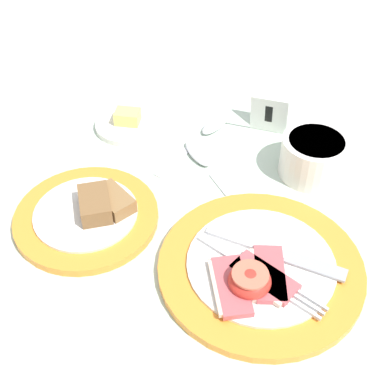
{
  "coord_description": "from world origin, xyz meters",
  "views": [
    {
      "loc": [
        0.13,
        -0.4,
        0.54
      ],
      "look_at": [
        -0.06,
        0.11,
        0.02
      ],
      "focal_mm": 50.0,
      "sensor_mm": 36.0,
      "label": 1
    }
  ],
  "objects_px": {
    "sugar_cup": "(314,156)",
    "teaspoon_by_saucer": "(206,132)",
    "breakfast_plate": "(259,269)",
    "number_card": "(272,111)",
    "teaspoon_near_cup": "(206,163)",
    "bread_plate": "(89,214)",
    "butter_dish": "(128,123)"
  },
  "relations": [
    {
      "from": "breakfast_plate",
      "to": "sugar_cup",
      "type": "xyz_separation_m",
      "value": [
        0.02,
        0.22,
        0.02
      ]
    },
    {
      "from": "sugar_cup",
      "to": "teaspoon_by_saucer",
      "type": "xyz_separation_m",
      "value": [
        -0.18,
        0.03,
        -0.03
      ]
    },
    {
      "from": "teaspoon_by_saucer",
      "to": "number_card",
      "type": "bearing_deg",
      "value": -47.27
    },
    {
      "from": "butter_dish",
      "to": "number_card",
      "type": "height_order",
      "value": "number_card"
    },
    {
      "from": "teaspoon_by_saucer",
      "to": "butter_dish",
      "type": "bearing_deg",
      "value": 117.22
    },
    {
      "from": "number_card",
      "to": "breakfast_plate",
      "type": "bearing_deg",
      "value": -81.46
    },
    {
      "from": "sugar_cup",
      "to": "butter_dish",
      "type": "bearing_deg",
      "value": 178.48
    },
    {
      "from": "bread_plate",
      "to": "butter_dish",
      "type": "height_order",
      "value": "bread_plate"
    },
    {
      "from": "sugar_cup",
      "to": "teaspoon_near_cup",
      "type": "relative_size",
      "value": 0.65
    },
    {
      "from": "breakfast_plate",
      "to": "teaspoon_by_saucer",
      "type": "distance_m",
      "value": 0.3
    },
    {
      "from": "breakfast_plate",
      "to": "teaspoon_near_cup",
      "type": "relative_size",
      "value": 1.69
    },
    {
      "from": "bread_plate",
      "to": "number_card",
      "type": "distance_m",
      "value": 0.34
    },
    {
      "from": "number_card",
      "to": "teaspoon_near_cup",
      "type": "height_order",
      "value": "number_card"
    },
    {
      "from": "bread_plate",
      "to": "sugar_cup",
      "type": "height_order",
      "value": "sugar_cup"
    },
    {
      "from": "butter_dish",
      "to": "sugar_cup",
      "type": "bearing_deg",
      "value": -1.52
    },
    {
      "from": "bread_plate",
      "to": "teaspoon_near_cup",
      "type": "distance_m",
      "value": 0.2
    },
    {
      "from": "bread_plate",
      "to": "breakfast_plate",
      "type": "bearing_deg",
      "value": -2.32
    },
    {
      "from": "breakfast_plate",
      "to": "sugar_cup",
      "type": "distance_m",
      "value": 0.22
    },
    {
      "from": "number_card",
      "to": "teaspoon_near_cup",
      "type": "bearing_deg",
      "value": -122.59
    },
    {
      "from": "teaspoon_by_saucer",
      "to": "teaspoon_near_cup",
      "type": "height_order",
      "value": "same"
    },
    {
      "from": "number_card",
      "to": "teaspoon_by_saucer",
      "type": "bearing_deg",
      "value": -156.47
    },
    {
      "from": "breakfast_plate",
      "to": "number_card",
      "type": "relative_size",
      "value": 3.54
    },
    {
      "from": "sugar_cup",
      "to": "teaspoon_by_saucer",
      "type": "height_order",
      "value": "sugar_cup"
    },
    {
      "from": "bread_plate",
      "to": "teaspoon_by_saucer",
      "type": "distance_m",
      "value": 0.26
    },
    {
      "from": "sugar_cup",
      "to": "teaspoon_near_cup",
      "type": "distance_m",
      "value": 0.16
    },
    {
      "from": "butter_dish",
      "to": "teaspoon_by_saucer",
      "type": "height_order",
      "value": "butter_dish"
    },
    {
      "from": "butter_dish",
      "to": "number_card",
      "type": "relative_size",
      "value": 1.5
    },
    {
      "from": "teaspoon_by_saucer",
      "to": "teaspoon_near_cup",
      "type": "bearing_deg",
      "value": -145.43
    },
    {
      "from": "breakfast_plate",
      "to": "teaspoon_near_cup",
      "type": "height_order",
      "value": "breakfast_plate"
    },
    {
      "from": "sugar_cup",
      "to": "teaspoon_by_saucer",
      "type": "distance_m",
      "value": 0.19
    },
    {
      "from": "sugar_cup",
      "to": "number_card",
      "type": "distance_m",
      "value": 0.12
    },
    {
      "from": "sugar_cup",
      "to": "breakfast_plate",
      "type": "bearing_deg",
      "value": -96.1
    }
  ]
}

